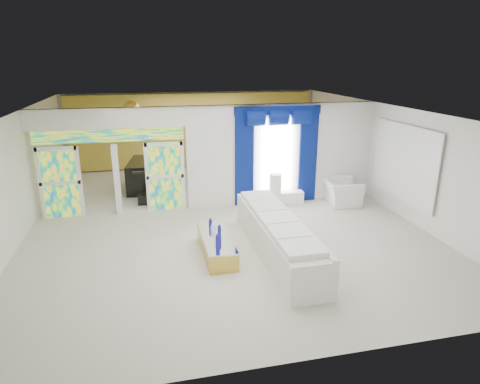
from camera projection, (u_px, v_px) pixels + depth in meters
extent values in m
plane|color=#B7AF9E|center=(220.00, 217.00, 11.62)|extent=(12.00, 12.00, 0.00)
cube|color=white|center=(283.00, 154.00, 12.54)|extent=(5.70, 0.18, 3.00)
cube|color=white|center=(108.00, 118.00, 11.11)|extent=(4.30, 0.18, 0.55)
cube|color=#994C3F|center=(60.00, 183.00, 11.34)|extent=(0.95, 0.04, 2.00)
cube|color=#994C3F|center=(165.00, 177.00, 11.94)|extent=(0.95, 0.04, 2.00)
cube|color=#994C3F|center=(110.00, 136.00, 11.25)|extent=(4.00, 0.05, 0.35)
cube|color=white|center=(276.00, 156.00, 12.41)|extent=(1.00, 0.02, 2.30)
cube|color=#030B43|center=(244.00, 160.00, 12.18)|extent=(0.55, 0.10, 2.80)
cube|color=#030B43|center=(308.00, 157.00, 12.60)|extent=(0.55, 0.10, 2.80)
cube|color=#030B43|center=(278.00, 110.00, 11.96)|extent=(2.60, 0.12, 0.25)
cube|color=white|center=(404.00, 163.00, 11.25)|extent=(0.04, 2.70, 1.90)
cube|color=#AEA229|center=(194.00, 130.00, 16.63)|extent=(9.70, 0.12, 2.90)
cube|color=silver|center=(278.00, 238.00, 9.29)|extent=(0.94, 4.24, 0.81)
cube|color=gold|center=(217.00, 246.00, 9.35)|extent=(0.64, 1.88, 0.42)
cube|color=white|center=(284.00, 198.00, 12.65)|extent=(1.16, 0.44, 0.38)
cylinder|color=silver|center=(275.00, 183.00, 12.44)|extent=(0.36, 0.36, 0.58)
imported|color=silver|center=(341.00, 192.00, 12.62)|extent=(1.13, 1.26, 0.75)
cube|color=black|center=(152.00, 175.00, 14.05)|extent=(1.71, 2.10, 0.97)
cube|color=black|center=(154.00, 199.00, 12.67)|extent=(0.96, 0.48, 0.31)
cube|color=tan|center=(61.00, 191.00, 12.72)|extent=(0.57, 0.53, 0.75)
sphere|color=gold|center=(131.00, 110.00, 13.47)|extent=(0.60, 0.60, 0.60)
cylinder|color=silver|center=(213.00, 229.00, 9.57)|extent=(0.11, 0.11, 0.13)
cylinder|color=#171596|center=(218.00, 242.00, 8.77)|extent=(0.09, 0.09, 0.25)
cylinder|color=navy|center=(219.00, 233.00, 9.20)|extent=(0.08, 0.08, 0.28)
cylinder|color=white|center=(217.00, 240.00, 8.94)|extent=(0.10, 0.10, 0.16)
cylinder|color=navy|center=(210.00, 224.00, 9.75)|extent=(0.08, 0.08, 0.20)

